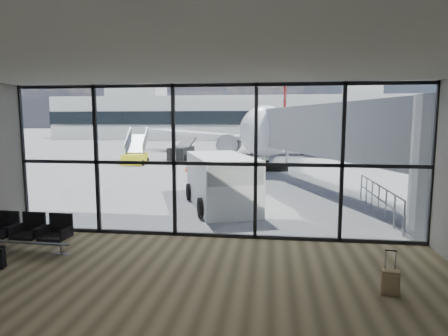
% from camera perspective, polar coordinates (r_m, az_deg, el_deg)
% --- Properties ---
extents(ground, '(220.00, 220.00, 0.00)m').
position_cam_1_polar(ground, '(50.81, 5.37, 3.27)').
color(ground, slate).
rests_on(ground, ground).
extents(lounge_shell, '(12.02, 8.01, 4.51)m').
position_cam_1_polar(lounge_shell, '(6.14, -8.29, -0.22)').
color(lounge_shell, brown).
rests_on(lounge_shell, ground).
extents(glass_curtain_wall, '(12.10, 0.12, 4.50)m').
position_cam_1_polar(glass_curtain_wall, '(10.85, -1.49, 0.90)').
color(glass_curtain_wall, white).
rests_on(glass_curtain_wall, ground).
extents(jet_bridge, '(8.00, 16.50, 4.33)m').
position_cam_1_polar(jet_bridge, '(18.05, 17.70, 4.70)').
color(jet_bridge, '#949799').
rests_on(jet_bridge, ground).
extents(apron_railing, '(0.06, 5.46, 1.11)m').
position_cam_1_polar(apron_railing, '(14.96, 22.51, -3.83)').
color(apron_railing, gray).
rests_on(apron_railing, ground).
extents(far_terminal, '(80.00, 12.20, 11.00)m').
position_cam_1_polar(far_terminal, '(72.67, 5.52, 7.75)').
color(far_terminal, '#A3A39F').
rests_on(far_terminal, ground).
extents(tree_0, '(4.95, 4.95, 7.12)m').
position_cam_1_polar(tree_0, '(94.92, -22.40, 7.36)').
color(tree_0, '#382619').
rests_on(tree_0, ground).
extents(tree_1, '(5.61, 5.61, 8.07)m').
position_cam_1_polar(tree_1, '(92.13, -19.14, 7.91)').
color(tree_1, '#382619').
rests_on(tree_1, ground).
extents(tree_2, '(6.27, 6.27, 9.03)m').
position_cam_1_polar(tree_2, '(89.66, -15.68, 8.47)').
color(tree_2, '#382619').
rests_on(tree_2, ground).
extents(tree_3, '(4.95, 4.95, 7.12)m').
position_cam_1_polar(tree_3, '(87.49, -11.99, 7.80)').
color(tree_3, '#382619').
rests_on(tree_3, ground).
extents(tree_4, '(5.61, 5.61, 8.07)m').
position_cam_1_polar(tree_4, '(85.73, -8.17, 8.32)').
color(tree_4, '#382619').
rests_on(tree_4, ground).
extents(tree_5, '(6.27, 6.27, 9.03)m').
position_cam_1_polar(tree_5, '(84.36, -4.20, 8.81)').
color(tree_5, '#382619').
rests_on(tree_5, ground).
extents(seating_row, '(2.30, 0.71, 1.02)m').
position_cam_1_polar(seating_row, '(11.25, -27.37, -8.43)').
color(seating_row, gray).
rests_on(seating_row, ground).
extents(suitcase, '(0.35, 0.28, 0.89)m').
position_cam_1_polar(suitcase, '(8.39, 23.99, -15.63)').
color(suitcase, '#8A704D').
rests_on(suitcase, ground).
extents(airliner, '(29.71, 34.47, 8.88)m').
position_cam_1_polar(airliner, '(40.10, 8.30, 6.06)').
color(airliner, white).
rests_on(airliner, ground).
extents(service_van, '(3.61, 5.20, 2.08)m').
position_cam_1_polar(service_van, '(14.87, -0.37, -1.98)').
color(service_van, white).
rests_on(service_van, ground).
extents(belt_loader, '(1.98, 4.34, 1.94)m').
position_cam_1_polar(belt_loader, '(33.79, -6.48, 2.40)').
color(belt_loader, black).
rests_on(belt_loader, ground).
extents(mobile_stairs, '(2.09, 3.47, 2.32)m').
position_cam_1_polar(mobile_stairs, '(30.82, -13.35, 1.62)').
color(mobile_stairs, yellow).
rests_on(mobile_stairs, ground).
extents(traffic_cone_a, '(0.40, 0.40, 0.57)m').
position_cam_1_polar(traffic_cone_a, '(25.64, -5.53, 0.06)').
color(traffic_cone_a, red).
rests_on(traffic_cone_a, ground).
extents(traffic_cone_b, '(0.42, 0.42, 0.60)m').
position_cam_1_polar(traffic_cone_b, '(23.14, 3.65, -0.67)').
color(traffic_cone_b, '#FF410D').
rests_on(traffic_cone_b, ground).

